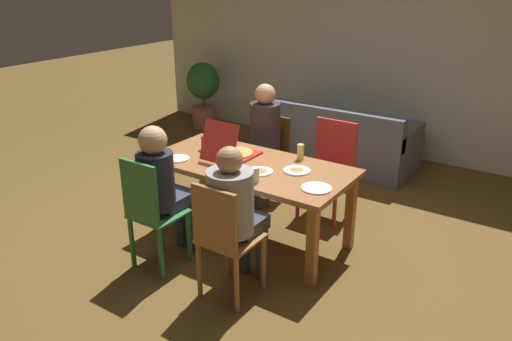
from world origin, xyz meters
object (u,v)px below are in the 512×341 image
at_px(potted_plant, 203,90).
at_px(person_0, 162,183).
at_px(chair_0, 151,212).
at_px(chair_2, 224,237).
at_px(person_1, 262,134).
at_px(pizza_box_0, 232,152).
at_px(drinking_glass_2, 255,175).
at_px(dining_table, 250,173).
at_px(plate_2, 316,188).
at_px(drinking_glass_1, 205,143).
at_px(drinking_glass_0, 300,152).
at_px(chair_3, 330,164).
at_px(chair_1, 269,155).
at_px(plate_1, 178,159).
at_px(plate_0, 260,171).
at_px(couch, 337,142).
at_px(person_2, 235,207).
at_px(plate_3, 297,170).

bearing_deg(potted_plant, person_0, -55.32).
relative_size(chair_0, chair_2, 1.04).
xyz_separation_m(person_1, pizza_box_0, (0.15, -0.72, 0.05)).
relative_size(pizza_box_0, drinking_glass_2, 3.83).
bearing_deg(drinking_glass_2, dining_table, 130.81).
relative_size(plate_2, drinking_glass_1, 1.81).
height_order(chair_0, drinking_glass_1, chair_0).
bearing_deg(drinking_glass_1, chair_0, -78.11).
bearing_deg(pizza_box_0, drinking_glass_0, 28.20).
bearing_deg(pizza_box_0, plate_2, -12.01).
relative_size(dining_table, chair_3, 1.90).
bearing_deg(dining_table, chair_3, 67.78).
relative_size(chair_1, plate_1, 4.25).
xyz_separation_m(person_0, plate_1, (-0.23, 0.44, 0.03)).
bearing_deg(drinking_glass_0, person_1, 148.18).
xyz_separation_m(drinking_glass_1, drinking_glass_2, (0.83, -0.38, -0.00)).
bearing_deg(plate_1, chair_0, -69.03).
xyz_separation_m(pizza_box_0, potted_plant, (-2.39, 2.48, -0.21)).
relative_size(chair_1, person_1, 0.70).
bearing_deg(chair_1, person_1, -90.00).
distance_m(plate_0, couch, 2.41).
height_order(plate_0, potted_plant, potted_plant).
relative_size(person_2, drinking_glass_1, 8.91).
relative_size(dining_table, drinking_glass_1, 13.55).
distance_m(pizza_box_0, drinking_glass_1, 0.34).
distance_m(chair_2, drinking_glass_1, 1.35).
bearing_deg(person_2, plate_0, 106.34).
bearing_deg(drinking_glass_2, chair_0, -139.01).
distance_m(person_2, chair_3, 1.61).
xyz_separation_m(chair_3, drinking_glass_2, (-0.09, -1.19, 0.27)).
xyz_separation_m(pizza_box_0, drinking_glass_1, (-0.34, 0.02, 0.01)).
relative_size(person_0, drinking_glass_0, 8.61).
height_order(dining_table, plate_3, plate_3).
relative_size(chair_3, plate_1, 4.62).
bearing_deg(potted_plant, person_1, -38.14).
distance_m(person_2, plate_2, 0.68).
distance_m(plate_0, drinking_glass_0, 0.48).
bearing_deg(person_1, chair_0, -90.00).
bearing_deg(chair_3, plate_1, -129.87).
bearing_deg(chair_1, plate_0, -61.15).
relative_size(plate_0, couch, 0.11).
bearing_deg(chair_2, dining_table, 112.83).
bearing_deg(dining_table, chair_2, -67.17).
distance_m(pizza_box_0, drinking_glass_0, 0.62).
bearing_deg(drinking_glass_0, drinking_glass_1, -163.20).
bearing_deg(pizza_box_0, plate_0, -21.78).
height_order(chair_1, chair_2, chair_2).
xyz_separation_m(person_0, chair_2, (0.73, -0.15, -0.19)).
xyz_separation_m(chair_2, plate_3, (0.07, 0.94, 0.23)).
distance_m(chair_3, couch, 1.47).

